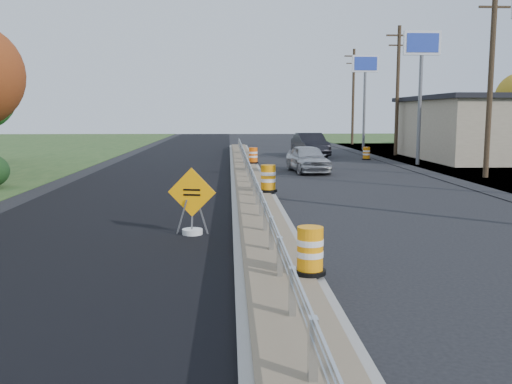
{
  "coord_description": "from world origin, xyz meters",
  "views": [
    {
      "loc": [
        -0.89,
        -17.81,
        3.09
      ],
      "look_at": [
        -0.2,
        -3.4,
        1.1
      ],
      "focal_mm": 40.0,
      "sensor_mm": 36.0,
      "label": 1
    }
  ],
  "objects_px": {
    "car_silver": "(308,159)",
    "caution_sign": "(192,218)",
    "car_dark_mid": "(310,145)",
    "barrel_shoulder_mid": "(366,154)",
    "barrel_median_mid": "(268,179)",
    "barrel_median_far": "(253,156)",
    "barrel_median_near": "(310,251)"
  },
  "relations": [
    {
      "from": "car_silver",
      "to": "caution_sign",
      "type": "bearing_deg",
      "value": -114.71
    },
    {
      "from": "car_dark_mid",
      "to": "caution_sign",
      "type": "bearing_deg",
      "value": -110.27
    },
    {
      "from": "caution_sign",
      "to": "barrel_shoulder_mid",
      "type": "relative_size",
      "value": 2.04
    },
    {
      "from": "caution_sign",
      "to": "barrel_median_mid",
      "type": "height_order",
      "value": "caution_sign"
    },
    {
      "from": "barrel_median_far",
      "to": "barrel_shoulder_mid",
      "type": "distance_m",
      "value": 9.41
    },
    {
      "from": "caution_sign",
      "to": "car_dark_mid",
      "type": "xyz_separation_m",
      "value": [
        6.84,
        26.67,
        0.41
      ]
    },
    {
      "from": "barrel_median_mid",
      "to": "caution_sign",
      "type": "bearing_deg",
      "value": -110.61
    },
    {
      "from": "barrel_median_mid",
      "to": "car_dark_mid",
      "type": "relative_size",
      "value": 0.19
    },
    {
      "from": "car_silver",
      "to": "barrel_shoulder_mid",
      "type": "bearing_deg",
      "value": 51.41
    },
    {
      "from": "barrel_median_far",
      "to": "barrel_median_near",
      "type": "bearing_deg",
      "value": -89.92
    },
    {
      "from": "barrel_shoulder_mid",
      "to": "barrel_median_near",
      "type": "bearing_deg",
      "value": -105.58
    },
    {
      "from": "barrel_median_mid",
      "to": "car_dark_mid",
      "type": "distance_m",
      "value": 20.8
    },
    {
      "from": "caution_sign",
      "to": "barrel_median_near",
      "type": "xyz_separation_m",
      "value": [
        2.39,
        -4.52,
        0.2
      ]
    },
    {
      "from": "caution_sign",
      "to": "barrel_shoulder_mid",
      "type": "distance_m",
      "value": 25.76
    },
    {
      "from": "caution_sign",
      "to": "barrel_median_near",
      "type": "height_order",
      "value": "caution_sign"
    },
    {
      "from": "barrel_shoulder_mid",
      "to": "caution_sign",
      "type": "bearing_deg",
      "value": -113.42
    },
    {
      "from": "barrel_median_far",
      "to": "car_dark_mid",
      "type": "xyz_separation_m",
      "value": [
        4.48,
        8.16,
        0.18
      ]
    },
    {
      "from": "barrel_median_mid",
      "to": "barrel_shoulder_mid",
      "type": "xyz_separation_m",
      "value": [
        7.85,
        17.29,
        -0.3
      ]
    },
    {
      "from": "car_silver",
      "to": "car_dark_mid",
      "type": "bearing_deg",
      "value": 74.88
    },
    {
      "from": "barrel_median_mid",
      "to": "barrel_shoulder_mid",
      "type": "height_order",
      "value": "barrel_median_mid"
    },
    {
      "from": "car_silver",
      "to": "car_dark_mid",
      "type": "xyz_separation_m",
      "value": [
        1.71,
        11.15,
        0.12
      ]
    },
    {
      "from": "barrel_shoulder_mid",
      "to": "car_silver",
      "type": "xyz_separation_m",
      "value": [
        -5.11,
        -8.12,
        0.32
      ]
    },
    {
      "from": "barrel_median_near",
      "to": "car_dark_mid",
      "type": "bearing_deg",
      "value": 81.88
    },
    {
      "from": "barrel_median_near",
      "to": "car_dark_mid",
      "type": "height_order",
      "value": "car_dark_mid"
    },
    {
      "from": "barrel_shoulder_mid",
      "to": "barrel_median_far",
      "type": "bearing_deg",
      "value": -146.93
    },
    {
      "from": "car_dark_mid",
      "to": "barrel_median_near",
      "type": "bearing_deg",
      "value": -104.01
    },
    {
      "from": "barrel_median_near",
      "to": "car_dark_mid",
      "type": "relative_size",
      "value": 0.17
    },
    {
      "from": "barrel_median_far",
      "to": "caution_sign",
      "type": "bearing_deg",
      "value": -97.26
    },
    {
      "from": "car_dark_mid",
      "to": "barrel_median_mid",
      "type": "bearing_deg",
      "value": -108.24
    },
    {
      "from": "barrel_shoulder_mid",
      "to": "car_silver",
      "type": "bearing_deg",
      "value": -122.17
    },
    {
      "from": "barrel_median_far",
      "to": "car_dark_mid",
      "type": "height_order",
      "value": "car_dark_mid"
    },
    {
      "from": "barrel_median_near",
      "to": "barrel_median_far",
      "type": "relative_size",
      "value": 0.95
    }
  ]
}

